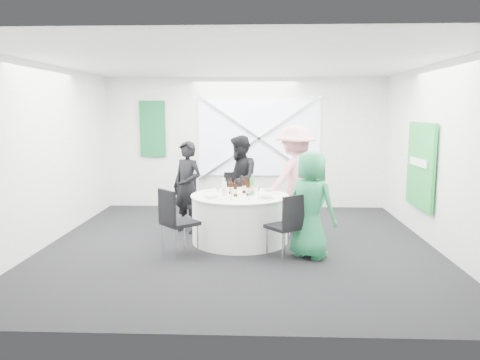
{
  "coord_description": "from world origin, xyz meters",
  "views": [
    {
      "loc": [
        0.29,
        -7.1,
        2.07
      ],
      "look_at": [
        0.0,
        0.2,
        1.0
      ],
      "focal_mm": 35.0,
      "sensor_mm": 36.0,
      "label": 1
    }
  ],
  "objects_px": {
    "banquet_table": "(240,218)",
    "person_man_back": "(239,180)",
    "chair_back_left": "(192,198)",
    "chair_front_right": "(288,222)",
    "clear_water_bottle": "(224,189)",
    "person_woman_green": "(311,205)",
    "green_water_bottle": "(252,187)",
    "chair_front_left": "(175,217)",
    "person_man_back_left": "(187,187)",
    "chair_back": "(236,194)",
    "person_woman_pink": "(295,179)",
    "chair_back_right": "(297,202)"
  },
  "relations": [
    {
      "from": "chair_front_right",
      "to": "chair_front_left",
      "type": "height_order",
      "value": "chair_front_left"
    },
    {
      "from": "banquet_table",
      "to": "chair_back_right",
      "type": "xyz_separation_m",
      "value": [
        0.96,
        0.55,
        0.16
      ]
    },
    {
      "from": "chair_front_right",
      "to": "person_man_back_left",
      "type": "bearing_deg",
      "value": -80.47
    },
    {
      "from": "banquet_table",
      "to": "person_woman_green",
      "type": "distance_m",
      "value": 1.35
    },
    {
      "from": "chair_front_right",
      "to": "green_water_bottle",
      "type": "height_order",
      "value": "green_water_bottle"
    },
    {
      "from": "chair_back",
      "to": "chair_front_right",
      "type": "xyz_separation_m",
      "value": [
        0.84,
        -2.06,
        -0.02
      ]
    },
    {
      "from": "clear_water_bottle",
      "to": "person_woman_pink",
      "type": "bearing_deg",
      "value": 33.11
    },
    {
      "from": "chair_back_left",
      "to": "chair_back_right",
      "type": "bearing_deg",
      "value": -56.16
    },
    {
      "from": "banquet_table",
      "to": "chair_front_left",
      "type": "distance_m",
      "value": 1.23
    },
    {
      "from": "person_woman_green",
      "to": "green_water_bottle",
      "type": "bearing_deg",
      "value": -6.77
    },
    {
      "from": "banquet_table",
      "to": "person_man_back",
      "type": "relative_size",
      "value": 0.95
    },
    {
      "from": "chair_back",
      "to": "clear_water_bottle",
      "type": "relative_size",
      "value": 3.47
    },
    {
      "from": "chair_front_right",
      "to": "chair_front_left",
      "type": "bearing_deg",
      "value": -41.5
    },
    {
      "from": "chair_back_left",
      "to": "chair_back_right",
      "type": "relative_size",
      "value": 1.05
    },
    {
      "from": "chair_front_left",
      "to": "person_woman_pink",
      "type": "height_order",
      "value": "person_woman_pink"
    },
    {
      "from": "chair_back",
      "to": "person_man_back",
      "type": "distance_m",
      "value": 0.27
    },
    {
      "from": "chair_back",
      "to": "chair_front_left",
      "type": "height_order",
      "value": "chair_front_left"
    },
    {
      "from": "chair_front_right",
      "to": "person_woman_pink",
      "type": "xyz_separation_m",
      "value": [
        0.21,
        1.59,
        0.37
      ]
    },
    {
      "from": "person_man_back_left",
      "to": "chair_front_left",
      "type": "bearing_deg",
      "value": -57.13
    },
    {
      "from": "chair_back",
      "to": "person_man_back_left",
      "type": "xyz_separation_m",
      "value": [
        -0.8,
        -0.59,
        0.22
      ]
    },
    {
      "from": "chair_front_right",
      "to": "clear_water_bottle",
      "type": "xyz_separation_m",
      "value": [
        -0.96,
        0.83,
        0.32
      ]
    },
    {
      "from": "clear_water_bottle",
      "to": "chair_back_left",
      "type": "bearing_deg",
      "value": 129.52
    },
    {
      "from": "chair_front_right",
      "to": "person_man_back_left",
      "type": "distance_m",
      "value": 2.21
    },
    {
      "from": "chair_front_right",
      "to": "clear_water_bottle",
      "type": "distance_m",
      "value": 1.31
    },
    {
      "from": "banquet_table",
      "to": "clear_water_bottle",
      "type": "bearing_deg",
      "value": -166.15
    },
    {
      "from": "person_woman_green",
      "to": "green_water_bottle",
      "type": "relative_size",
      "value": 4.66
    },
    {
      "from": "chair_front_right",
      "to": "chair_front_left",
      "type": "distance_m",
      "value": 1.62
    },
    {
      "from": "chair_front_right",
      "to": "green_water_bottle",
      "type": "distance_m",
      "value": 1.11
    },
    {
      "from": "person_man_back_left",
      "to": "green_water_bottle",
      "type": "height_order",
      "value": "person_man_back_left"
    },
    {
      "from": "green_water_bottle",
      "to": "chair_front_left",
      "type": "bearing_deg",
      "value": -142.7
    },
    {
      "from": "person_man_back_left",
      "to": "clear_water_bottle",
      "type": "height_order",
      "value": "person_man_back_left"
    },
    {
      "from": "banquet_table",
      "to": "chair_back",
      "type": "bearing_deg",
      "value": 96.31
    },
    {
      "from": "chair_front_right",
      "to": "person_man_back_left",
      "type": "relative_size",
      "value": 0.59
    },
    {
      "from": "chair_front_right",
      "to": "person_man_back",
      "type": "distance_m",
      "value": 2.19
    },
    {
      "from": "chair_back_right",
      "to": "green_water_bottle",
      "type": "distance_m",
      "value": 0.99
    },
    {
      "from": "chair_back_left",
      "to": "chair_front_right",
      "type": "height_order",
      "value": "chair_back_left"
    },
    {
      "from": "chair_front_left",
      "to": "person_man_back_left",
      "type": "relative_size",
      "value": 0.62
    },
    {
      "from": "chair_front_left",
      "to": "person_man_back_left",
      "type": "height_order",
      "value": "person_man_back_left"
    },
    {
      "from": "banquet_table",
      "to": "chair_back_left",
      "type": "distance_m",
      "value": 1.14
    },
    {
      "from": "chair_front_right",
      "to": "green_water_bottle",
      "type": "xyz_separation_m",
      "value": [
        -0.52,
        0.92,
        0.34
      ]
    },
    {
      "from": "chair_back_left",
      "to": "green_water_bottle",
      "type": "distance_m",
      "value": 1.31
    },
    {
      "from": "chair_back",
      "to": "chair_back_right",
      "type": "height_order",
      "value": "chair_back"
    },
    {
      "from": "person_woman_pink",
      "to": "clear_water_bottle",
      "type": "distance_m",
      "value": 1.4
    },
    {
      "from": "chair_front_left",
      "to": "person_woman_green",
      "type": "relative_size",
      "value": 0.64
    },
    {
      "from": "person_woman_pink",
      "to": "chair_front_left",
      "type": "bearing_deg",
      "value": 2.32
    },
    {
      "from": "chair_back_right",
      "to": "person_man_back",
      "type": "bearing_deg",
      "value": -150.16
    },
    {
      "from": "chair_back_left",
      "to": "green_water_bottle",
      "type": "height_order",
      "value": "green_water_bottle"
    },
    {
      "from": "chair_back",
      "to": "person_man_back",
      "type": "relative_size",
      "value": 0.58
    },
    {
      "from": "chair_front_left",
      "to": "person_woman_pink",
      "type": "bearing_deg",
      "value": -92.22
    },
    {
      "from": "banquet_table",
      "to": "chair_back_left",
      "type": "height_order",
      "value": "chair_back_left"
    }
  ]
}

